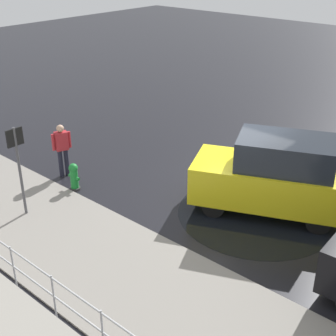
% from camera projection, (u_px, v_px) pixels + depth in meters
% --- Properties ---
extents(ground_plane, '(60.00, 60.00, 0.00)m').
position_uv_depth(ground_plane, '(227.00, 198.00, 12.89)').
color(ground_plane, black).
extents(kerb_strip, '(24.00, 3.20, 0.04)m').
position_uv_depth(kerb_strip, '(115.00, 270.00, 10.03)').
color(kerb_strip, gray).
rests_on(kerb_strip, ground).
extents(moving_hatchback, '(4.25, 3.14, 2.06)m').
position_uv_depth(moving_hatchback, '(274.00, 175.00, 11.84)').
color(moving_hatchback, yellow).
rests_on(moving_hatchback, ground).
extents(fire_hydrant, '(0.42, 0.31, 0.80)m').
position_uv_depth(fire_hydrant, '(74.00, 177.00, 13.14)').
color(fire_hydrant, '#197A2D').
rests_on(fire_hydrant, ground).
extents(pedestrian, '(0.35, 0.54, 1.62)m').
position_uv_depth(pedestrian, '(62.00, 146.00, 13.69)').
color(pedestrian, '#B2262D').
rests_on(pedestrian, ground).
extents(metal_railing, '(6.63, 0.04, 1.05)m').
position_uv_depth(metal_railing, '(76.00, 308.00, 8.03)').
color(metal_railing, '#B7BABF').
rests_on(metal_railing, ground).
extents(sign_post, '(0.07, 0.44, 2.40)m').
position_uv_depth(sign_post, '(18.00, 159.00, 11.41)').
color(sign_post, '#4C4C51').
rests_on(sign_post, ground).
extents(puddle_patch, '(4.07, 4.07, 0.01)m').
position_uv_depth(puddle_patch, '(256.00, 213.00, 12.14)').
color(puddle_patch, black).
rests_on(puddle_patch, ground).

